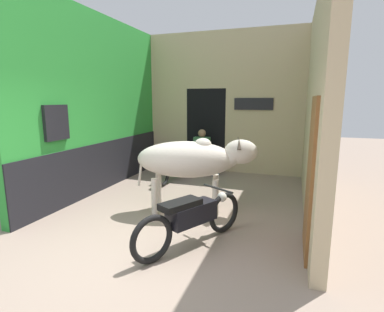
{
  "coord_description": "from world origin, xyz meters",
  "views": [
    {
      "loc": [
        1.93,
        -3.23,
        2.05
      ],
      "look_at": [
        0.05,
        2.29,
        0.95
      ],
      "focal_mm": 28.0,
      "sensor_mm": 36.0,
      "label": 1
    }
  ],
  "objects_px": {
    "cow": "(193,159)",
    "motorcycle_far": "(173,164)",
    "motorcycle_near": "(192,217)",
    "plastic_stool": "(215,167)",
    "shopkeeper_seated": "(201,152)"
  },
  "relations": [
    {
      "from": "motorcycle_near",
      "to": "motorcycle_far",
      "type": "height_order",
      "value": "motorcycle_near"
    },
    {
      "from": "motorcycle_near",
      "to": "plastic_stool",
      "type": "relative_size",
      "value": 4.22
    },
    {
      "from": "motorcycle_far",
      "to": "shopkeeper_seated",
      "type": "distance_m",
      "value": 0.93
    },
    {
      "from": "cow",
      "to": "shopkeeper_seated",
      "type": "height_order",
      "value": "cow"
    },
    {
      "from": "cow",
      "to": "shopkeeper_seated",
      "type": "bearing_deg",
      "value": 103.8
    },
    {
      "from": "cow",
      "to": "motorcycle_far",
      "type": "bearing_deg",
      "value": 121.05
    },
    {
      "from": "motorcycle_far",
      "to": "plastic_stool",
      "type": "bearing_deg",
      "value": 42.53
    },
    {
      "from": "motorcycle_near",
      "to": "plastic_stool",
      "type": "xyz_separation_m",
      "value": [
        -0.71,
        4.07,
        -0.2
      ]
    },
    {
      "from": "motorcycle_far",
      "to": "plastic_stool",
      "type": "height_order",
      "value": "motorcycle_far"
    },
    {
      "from": "shopkeeper_seated",
      "to": "plastic_stool",
      "type": "distance_m",
      "value": 0.57
    },
    {
      "from": "cow",
      "to": "motorcycle_far",
      "type": "distance_m",
      "value": 2.4
    },
    {
      "from": "cow",
      "to": "plastic_stool",
      "type": "distance_m",
      "value": 2.94
    },
    {
      "from": "plastic_stool",
      "to": "motorcycle_near",
      "type": "bearing_deg",
      "value": -80.12
    },
    {
      "from": "motorcycle_near",
      "to": "motorcycle_far",
      "type": "distance_m",
      "value": 3.62
    },
    {
      "from": "cow",
      "to": "plastic_stool",
      "type": "xyz_separation_m",
      "value": [
        -0.3,
        2.82,
        -0.77
      ]
    }
  ]
}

